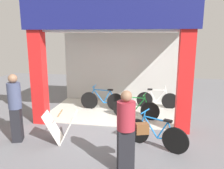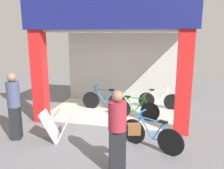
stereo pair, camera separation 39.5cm
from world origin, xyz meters
TOP-DOWN VIEW (x-y plane):
  - ground_plane at (0.00, 0.00)m, footprint 17.36×17.36m
  - shop_facade at (0.00, 1.36)m, footprint 4.88×3.12m
  - bicycle_inside_0 at (0.76, 0.81)m, footprint 1.56×0.43m
  - bicycle_inside_1 at (-0.50, 1.52)m, footprint 1.64×0.45m
  - bicycle_inside_2 at (1.48, 2.06)m, footprint 1.54×0.42m
  - bicycle_parked_0 at (1.39, -1.10)m, footprint 1.49×0.71m
  - sandwich_board_sign at (-1.00, -1.19)m, footprint 0.90×0.66m
  - pedestrian_0 at (0.79, -2.20)m, footprint 0.67×0.44m
  - pedestrian_1 at (-2.15, -1.30)m, footprint 0.42×0.61m

SIDE VIEW (x-z plane):
  - ground_plane at x=0.00m, z-range 0.00..0.00m
  - bicycle_inside_2 at x=1.48m, z-range -0.08..0.76m
  - bicycle_inside_0 at x=0.76m, z-range -0.09..0.78m
  - bicycle_parked_0 at x=1.39m, z-range -0.09..0.80m
  - bicycle_inside_1 at x=-0.50m, z-range -0.09..0.81m
  - sandwich_board_sign at x=-1.00m, z-range 0.00..0.80m
  - pedestrian_0 at x=0.79m, z-range 0.03..1.72m
  - pedestrian_1 at x=-2.15m, z-range 0.03..1.80m
  - shop_facade at x=0.00m, z-range 0.10..3.80m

